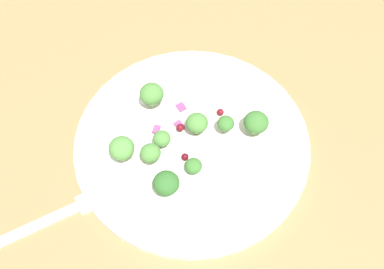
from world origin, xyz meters
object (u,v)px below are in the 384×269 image
plate (192,142)px  broccoli_floret_0 (197,121)px  broccoli_floret_1 (152,94)px  broccoli_floret_2 (151,153)px  fork (40,224)px

plate → broccoli_floret_0: bearing=-109.6°
broccoli_floret_1 → broccoli_floret_2: size_ratio=1.26×
broccoli_floret_1 → broccoli_floret_2: broccoli_floret_1 is taller
broccoli_floret_0 → broccoli_floret_1: 6.49cm
broccoli_floret_1 → fork: size_ratio=0.17×
plate → fork: bearing=31.4°
plate → broccoli_floret_0: 2.88cm
broccoli_floret_0 → broccoli_floret_2: same height
plate → fork: (16.69, 10.19, -0.61)cm
plate → broccoli_floret_2: bearing=32.1°
fork → plate: bearing=-148.6°
broccoli_floret_0 → fork: bearing=34.3°
broccoli_floret_1 → broccoli_floret_0: bearing=148.0°
plate → fork: size_ratio=1.63×
broccoli_floret_0 → broccoli_floret_2: 6.87cm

